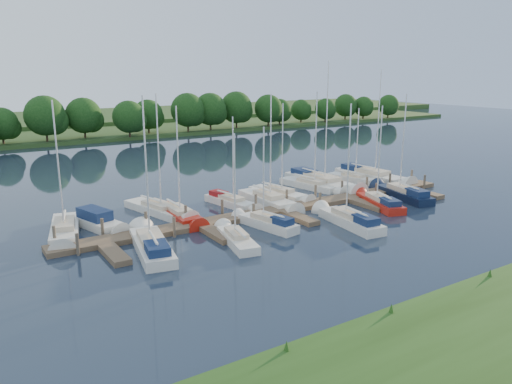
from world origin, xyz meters
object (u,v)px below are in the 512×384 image
motorboat (97,223)px  sailboat_n_0 (65,232)px  dock (284,212)px  sailboat_s_2 (267,224)px  sailboat_n_5 (269,201)px

motorboat → sailboat_n_0: bearing=-2.5°
sailboat_n_0 → dock: bearing=-179.7°
motorboat → sailboat_s_2: bearing=130.5°
motorboat → sailboat_s_2: (11.64, -7.54, -0.04)m
sailboat_n_0 → motorboat: (2.65, 0.66, 0.10)m
dock → sailboat_n_0: bearing=166.2°
dock → sailboat_s_2: (-3.53, -2.51, 0.14)m
sailboat_n_5 → sailboat_s_2: size_ratio=1.26×
dock → sailboat_n_0: sailboat_n_0 is taller
dock → sailboat_n_5: sailboat_n_5 is taller
dock → sailboat_s_2: sailboat_s_2 is taller
motorboat → sailboat_s_2: 13.87m
dock → sailboat_n_0: 18.35m
motorboat → sailboat_s_2: sailboat_s_2 is taller
dock → sailboat_s_2: bearing=-144.6°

